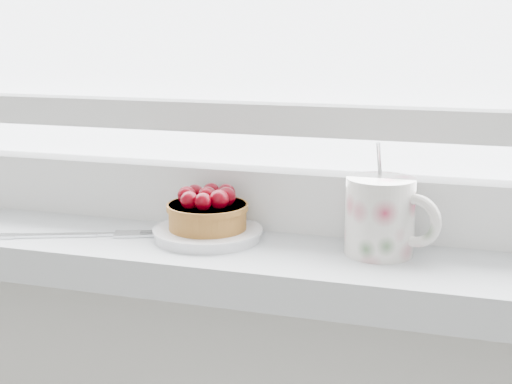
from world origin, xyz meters
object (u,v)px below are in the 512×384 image
at_px(saucer, 208,233).
at_px(fork, 83,235).
at_px(raspberry_tart, 208,210).
at_px(floral_mug, 382,215).

height_order(saucer, fork, saucer).
relative_size(raspberry_tart, floral_mug, 0.78).
bearing_deg(saucer, fork, -166.36).
distance_m(raspberry_tart, fork, 0.15).
distance_m(saucer, fork, 0.14).
relative_size(raspberry_tart, fork, 0.49).
bearing_deg(floral_mug, raspberry_tart, -179.58).
xyz_separation_m(saucer, fork, (-0.14, -0.03, -0.00)).
height_order(raspberry_tart, fork, raspberry_tart).
height_order(raspberry_tart, floral_mug, floral_mug).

